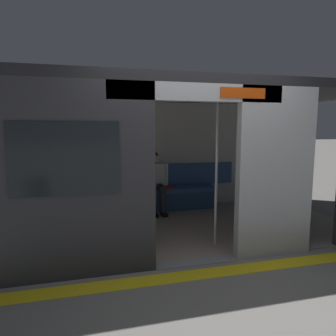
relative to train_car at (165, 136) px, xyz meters
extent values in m
plane|color=gray|center=(-0.07, 1.30, -1.51)|extent=(60.00, 60.00, 0.00)
cube|color=yellow|center=(-0.07, 1.60, -1.51)|extent=(8.00, 0.24, 0.01)
cube|color=#ADAFB5|center=(-1.10, 1.32, -0.45)|extent=(1.03, 0.12, 2.13)
cube|color=black|center=(-1.10, 1.33, -0.19)|extent=(0.57, 0.02, 0.55)
cube|color=#2D2D33|center=(1.79, 1.30, -0.45)|extent=(2.68, 0.16, 2.13)
cube|color=black|center=(1.39, 1.39, -0.19)|extent=(1.10, 0.02, 0.76)
cube|color=#ADAFB5|center=(-0.07, 1.30, 0.52)|extent=(2.07, 0.16, 0.20)
cube|color=#BF3F0C|center=(-0.59, 1.39, 0.52)|extent=(0.56, 0.02, 0.12)
cube|color=black|center=(-0.07, -0.07, 0.68)|extent=(6.40, 2.91, 0.12)
cube|color=gray|center=(-0.07, -0.07, -1.51)|extent=(6.08, 2.75, 0.01)
cube|color=silver|center=(-0.07, -1.45, -0.45)|extent=(6.08, 0.10, 2.13)
cube|color=#38609E|center=(-0.07, -1.39, -0.85)|extent=(3.52, 0.06, 0.45)
cube|color=white|center=(-0.07, -0.07, 0.59)|extent=(4.48, 0.16, 0.03)
cube|color=gray|center=(-0.07, 1.30, -1.51)|extent=(1.03, 0.19, 0.01)
cube|color=#38609E|center=(-0.07, -1.17, -1.12)|extent=(2.50, 0.44, 0.09)
cube|color=navy|center=(-0.07, -0.97, -1.34)|extent=(2.50, 0.04, 0.35)
cube|color=silver|center=(-0.07, -1.15, -0.82)|extent=(0.38, 0.23, 0.50)
sphere|color=beige|center=(-0.07, -1.15, -0.48)|extent=(0.21, 0.21, 0.21)
sphere|color=black|center=(-0.07, -1.16, -0.44)|extent=(0.19, 0.19, 0.19)
cylinder|color=silver|center=(-0.30, -1.12, -0.79)|extent=(0.08, 0.08, 0.44)
cylinder|color=silver|center=(0.17, -1.12, -0.79)|extent=(0.08, 0.08, 0.44)
cylinder|color=#2D2D38|center=(-0.16, -0.95, -1.02)|extent=(0.14, 0.40, 0.14)
cylinder|color=#2D2D38|center=(0.02, -0.95, -1.02)|extent=(0.14, 0.40, 0.14)
cylinder|color=#2D2D38|center=(-0.16, -0.75, -1.27)|extent=(0.10, 0.10, 0.40)
cylinder|color=#2D2D38|center=(0.02, -0.75, -1.27)|extent=(0.10, 0.10, 0.40)
cube|color=black|center=(-0.16, -0.70, -1.48)|extent=(0.10, 0.22, 0.06)
cube|color=black|center=(0.02, -0.70, -1.48)|extent=(0.10, 0.22, 0.06)
cube|color=black|center=(0.31, -1.19, -0.99)|extent=(0.26, 0.14, 0.17)
cube|color=black|center=(0.31, -1.11, -1.00)|extent=(0.02, 0.01, 0.14)
cube|color=#B22D2D|center=(-0.38, -1.13, -1.06)|extent=(0.18, 0.24, 0.03)
cylinder|color=silver|center=(0.39, 0.88, -0.46)|extent=(0.04, 0.04, 2.11)
cylinder|color=silver|center=(-0.53, 0.82, -0.46)|extent=(0.04, 0.04, 2.11)
camera|label=1|loc=(1.15, 4.66, 0.14)|focal=32.75mm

